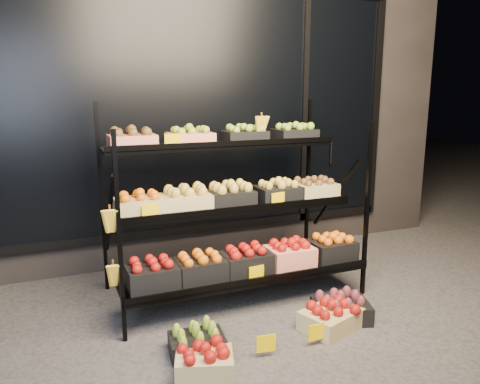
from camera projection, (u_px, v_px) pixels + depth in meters
name	position (u px, v px, depth m)	size (l,w,h in m)	color
ground	(266.00, 325.00, 3.55)	(24.00, 24.00, 0.00)	#514F4C
building	(172.00, 90.00, 5.52)	(6.00, 2.08, 3.50)	#2D2826
display_rack	(234.00, 207.00, 3.92)	(2.18, 1.02, 1.66)	black
tag_floor_a	(266.00, 349.00, 3.11)	(0.13, 0.01, 0.12)	#ECBD00
tag_floor_b	(316.00, 337.00, 3.25)	(0.13, 0.01, 0.12)	#ECBD00
floor_crate_left	(204.00, 360.00, 2.93)	(0.42, 0.36, 0.19)	tan
floor_crate_midleft	(197.00, 341.00, 3.15)	(0.40, 0.31, 0.19)	black
floor_crate_midright	(331.00, 316.00, 3.48)	(0.50, 0.43, 0.21)	tan
floor_crate_right	(341.00, 308.00, 3.62)	(0.50, 0.42, 0.21)	black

